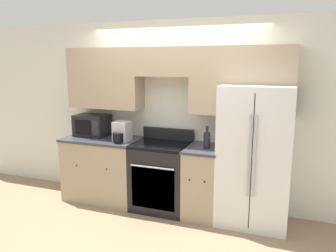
{
  "coord_description": "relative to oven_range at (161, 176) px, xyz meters",
  "views": [
    {
      "loc": [
        1.49,
        -3.72,
        2.03
      ],
      "look_at": [
        0.0,
        0.31,
        1.19
      ],
      "focal_mm": 35.0,
      "sensor_mm": 36.0,
      "label": 1
    }
  ],
  "objects": [
    {
      "name": "lower_cabinets_right",
      "position": [
        0.59,
        0.0,
        -0.0
      ],
      "size": [
        0.45,
        0.64,
        0.94
      ],
      "color": "tan",
      "rests_on": "ground_plane"
    },
    {
      "name": "wall_back",
      "position": [
        0.11,
        0.28,
        1.03
      ],
      "size": [
        8.0,
        0.39,
        2.6
      ],
      "color": "silver",
      "rests_on": "ground_plane"
    },
    {
      "name": "lower_cabinets_left",
      "position": [
        -0.93,
        0.0,
        -0.0
      ],
      "size": [
        1.12,
        0.64,
        0.94
      ],
      "color": "tan",
      "rests_on": "ground_plane"
    },
    {
      "name": "oven_range",
      "position": [
        0.0,
        0.0,
        0.0
      ],
      "size": [
        0.76,
        0.65,
        1.1
      ],
      "color": "black",
      "rests_on": "ground_plane"
    },
    {
      "name": "bottle",
      "position": [
        0.65,
        -0.04,
        0.58
      ],
      "size": [
        0.09,
        0.09,
        0.29
      ],
      "color": "black",
      "rests_on": "lower_cabinets_right"
    },
    {
      "name": "microwave",
      "position": [
        -1.16,
        0.1,
        0.62
      ],
      "size": [
        0.48,
        0.35,
        0.32
      ],
      "color": "black",
      "rests_on": "lower_cabinets_left"
    },
    {
      "name": "ground_plane",
      "position": [
        0.1,
        -0.31,
        -0.47
      ],
      "size": [
        12.0,
        12.0,
        0.0
      ],
      "primitive_type": "plane",
      "color": "#937A5B"
    },
    {
      "name": "coffee_maker",
      "position": [
        -0.57,
        -0.07,
        0.59
      ],
      "size": [
        0.21,
        0.3,
        0.28
      ],
      "color": "#B7B7BC",
      "rests_on": "lower_cabinets_left"
    },
    {
      "name": "refrigerator",
      "position": [
        1.24,
        0.03,
        0.41
      ],
      "size": [
        0.86,
        0.72,
        1.76
      ],
      "color": "white",
      "rests_on": "ground_plane"
    }
  ]
}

